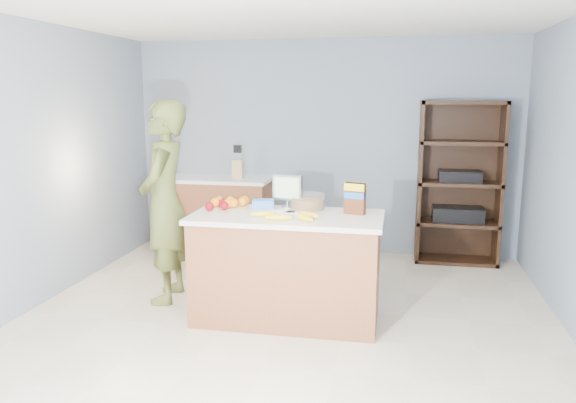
% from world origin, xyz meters
% --- Properties ---
extents(floor, '(4.50, 5.00, 0.02)m').
position_xyz_m(floor, '(0.00, 0.00, 0.00)').
color(floor, beige).
rests_on(floor, ground).
extents(walls, '(4.52, 5.02, 2.51)m').
position_xyz_m(walls, '(0.00, 0.00, 1.65)').
color(walls, gray).
rests_on(walls, ground).
extents(counter_peninsula, '(1.56, 0.76, 0.90)m').
position_xyz_m(counter_peninsula, '(0.00, 0.30, 0.42)').
color(counter_peninsula, brown).
rests_on(counter_peninsula, ground).
extents(back_cabinet, '(1.24, 0.62, 0.90)m').
position_xyz_m(back_cabinet, '(-1.20, 2.20, 0.45)').
color(back_cabinet, brown).
rests_on(back_cabinet, ground).
extents(shelving_unit, '(0.90, 0.40, 1.80)m').
position_xyz_m(shelving_unit, '(1.55, 2.35, 0.86)').
color(shelving_unit, black).
rests_on(shelving_unit, ground).
extents(person, '(0.52, 0.72, 1.82)m').
position_xyz_m(person, '(-1.17, 0.56, 0.91)').
color(person, '#515B27').
rests_on(person, ground).
extents(knife_block, '(0.12, 0.10, 0.31)m').
position_xyz_m(knife_block, '(-0.95, 2.16, 1.02)').
color(knife_block, tan).
rests_on(knife_block, back_cabinet).
extents(envelopes, '(0.38, 0.20, 0.00)m').
position_xyz_m(envelopes, '(0.01, 0.39, 0.90)').
color(envelopes, white).
rests_on(envelopes, counter_peninsula).
extents(bananas, '(0.58, 0.29, 0.05)m').
position_xyz_m(bananas, '(0.05, 0.14, 0.92)').
color(bananas, yellow).
rests_on(bananas, counter_peninsula).
extents(apples, '(0.18, 0.26, 0.07)m').
position_xyz_m(apples, '(-0.61, 0.40, 0.94)').
color(apples, maroon).
rests_on(apples, counter_peninsula).
extents(oranges, '(0.31, 0.25, 0.08)m').
position_xyz_m(oranges, '(-0.55, 0.54, 0.94)').
color(oranges, orange).
rests_on(oranges, counter_peninsula).
extents(blue_carton, '(0.20, 0.15, 0.08)m').
position_xyz_m(blue_carton, '(-0.24, 0.49, 0.94)').
color(blue_carton, blue).
rests_on(blue_carton, counter_peninsula).
extents(salad_bowl, '(0.30, 0.30, 0.13)m').
position_xyz_m(salad_bowl, '(0.13, 0.56, 0.96)').
color(salad_bowl, '#267219').
rests_on(salad_bowl, counter_peninsula).
extents(tv, '(0.28, 0.12, 0.28)m').
position_xyz_m(tv, '(-0.06, 0.60, 1.06)').
color(tv, silver).
rests_on(tv, counter_peninsula).
extents(cereal_box, '(0.18, 0.11, 0.26)m').
position_xyz_m(cereal_box, '(0.54, 0.43, 1.05)').
color(cereal_box, '#592B14').
rests_on(cereal_box, counter_peninsula).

